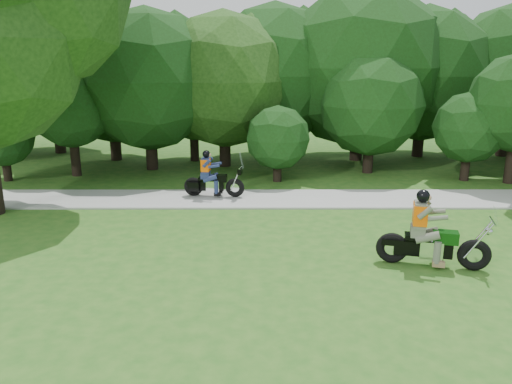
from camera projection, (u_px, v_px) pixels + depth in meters
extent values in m
plane|color=#265C1A|center=(402.00, 324.00, 8.77)|extent=(100.00, 100.00, 0.00)
cube|color=#9B9B96|center=(333.00, 199.00, 16.48)|extent=(60.00, 2.20, 0.06)
cylinder|color=black|center=(151.00, 148.00, 20.80)|extent=(0.49, 0.49, 1.80)
sphere|color=#16320F|center=(148.00, 80.00, 20.09)|extent=(5.75, 5.75, 5.75)
cylinder|color=black|center=(465.00, 166.00, 18.97)|extent=(0.33, 0.33, 1.15)
sphere|color=#16320F|center=(470.00, 128.00, 18.59)|extent=(2.69, 2.69, 2.69)
cylinder|color=black|center=(357.00, 140.00, 22.72)|extent=(0.56, 0.56, 1.80)
sphere|color=#16320F|center=(360.00, 67.00, 21.88)|extent=(7.23, 7.23, 7.23)
cylinder|color=black|center=(7.00, 169.00, 18.92)|extent=(0.32, 0.32, 0.95)
sphere|color=#16320F|center=(3.00, 136.00, 18.60)|extent=(2.30, 2.30, 2.30)
cylinder|color=black|center=(75.00, 155.00, 19.66)|extent=(0.37, 0.37, 1.68)
sphere|color=#16320F|center=(70.00, 106.00, 19.16)|extent=(3.30, 3.30, 3.30)
cylinder|color=black|center=(511.00, 160.00, 18.48)|extent=(0.38, 0.38, 1.78)
cylinder|color=black|center=(194.00, 143.00, 22.57)|extent=(0.39, 0.39, 1.60)
sphere|color=#16320F|center=(193.00, 97.00, 22.04)|extent=(3.89, 3.89, 3.89)
cylinder|color=black|center=(277.00, 170.00, 18.86)|extent=(0.32, 0.32, 0.87)
sphere|color=#16320F|center=(278.00, 138.00, 18.54)|extent=(2.42, 2.42, 2.42)
cylinder|color=black|center=(419.00, 137.00, 23.58)|extent=(0.51, 0.51, 1.80)
sphere|color=#16320F|center=(424.00, 74.00, 22.83)|extent=(6.17, 6.17, 6.17)
cylinder|color=black|center=(503.00, 137.00, 23.68)|extent=(0.52, 0.52, 1.80)
sphere|color=#16320F|center=(511.00, 73.00, 22.91)|extent=(6.33, 6.33, 6.33)
cylinder|color=black|center=(368.00, 156.00, 20.21)|extent=(0.41, 0.41, 1.41)
sphere|color=#16320F|center=(371.00, 105.00, 19.68)|extent=(4.14, 4.14, 4.14)
cylinder|color=black|center=(59.00, 135.00, 24.46)|extent=(0.51, 0.51, 1.80)
sphere|color=#16320F|center=(53.00, 73.00, 23.69)|extent=(6.29, 6.29, 6.29)
cylinder|color=black|center=(225.00, 145.00, 21.43)|extent=(0.48, 0.48, 1.80)
sphere|color=#1B4112|center=(224.00, 80.00, 20.72)|extent=(5.67, 5.67, 5.67)
cylinder|color=black|center=(115.00, 140.00, 22.72)|extent=(0.49, 0.49, 1.80)
sphere|color=#16320F|center=(111.00, 78.00, 22.00)|extent=(5.78, 5.78, 5.78)
cylinder|color=black|center=(274.00, 139.00, 23.03)|extent=(0.51, 0.51, 1.80)
sphere|color=#16320F|center=(275.00, 74.00, 22.27)|extent=(6.25, 6.25, 6.25)
torus|color=black|center=(392.00, 248.00, 11.33)|extent=(0.75, 0.38, 0.72)
torus|color=black|center=(474.00, 255.00, 10.92)|extent=(0.75, 0.38, 0.72)
cube|color=black|center=(423.00, 248.00, 11.16)|extent=(1.28, 0.55, 0.33)
cube|color=silver|center=(431.00, 249.00, 11.12)|extent=(0.56, 0.46, 0.41)
cube|color=black|center=(445.00, 237.00, 10.97)|extent=(0.59, 0.43, 0.27)
cube|color=black|center=(417.00, 237.00, 11.13)|extent=(0.60, 0.45, 0.10)
cylinder|color=silver|center=(478.00, 240.00, 10.82)|extent=(0.55, 0.18, 0.85)
cylinder|color=silver|center=(493.00, 221.00, 10.64)|extent=(0.20, 0.65, 0.04)
cube|color=#5D6552|center=(418.00, 230.00, 11.09)|extent=(0.39, 0.45, 0.25)
cube|color=#5D6552|center=(420.00, 215.00, 10.99)|extent=(0.36, 0.48, 0.57)
cube|color=#FF5F05|center=(420.00, 214.00, 10.98)|extent=(0.40, 0.53, 0.45)
sphere|color=black|center=(423.00, 196.00, 10.87)|extent=(0.29, 0.29, 0.29)
torus|color=black|center=(193.00, 187.00, 16.66)|extent=(0.65, 0.25, 0.63)
torus|color=black|center=(235.00, 188.00, 16.52)|extent=(0.65, 0.25, 0.63)
cube|color=black|center=(209.00, 186.00, 16.59)|extent=(1.03, 0.32, 0.29)
cube|color=silver|center=(213.00, 186.00, 16.58)|extent=(0.47, 0.35, 0.36)
cube|color=black|center=(220.00, 178.00, 16.48)|extent=(0.50, 0.32, 0.24)
cube|color=black|center=(206.00, 179.00, 16.54)|extent=(0.50, 0.34, 0.09)
cylinder|color=silver|center=(236.00, 178.00, 16.43)|extent=(0.36, 0.08, 0.81)
cylinder|color=silver|center=(240.00, 167.00, 16.31)|extent=(0.09, 0.58, 0.03)
cube|color=black|center=(193.00, 187.00, 16.45)|extent=(0.39, 0.15, 0.31)
cube|color=black|center=(196.00, 184.00, 16.83)|extent=(0.39, 0.15, 0.31)
cube|color=navy|center=(205.00, 175.00, 16.51)|extent=(0.31, 0.37, 0.22)
cube|color=navy|center=(206.00, 165.00, 16.42)|extent=(0.27, 0.40, 0.51)
cube|color=#FF5F05|center=(206.00, 165.00, 16.42)|extent=(0.31, 0.44, 0.40)
sphere|color=black|center=(206.00, 154.00, 16.32)|extent=(0.25, 0.25, 0.25)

